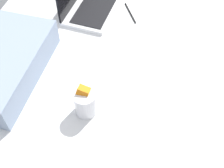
% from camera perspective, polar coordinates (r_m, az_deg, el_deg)
% --- Properties ---
extents(bed_mattress, '(1.80, 1.40, 0.18)m').
position_cam_1_polar(bed_mattress, '(1.48, 1.49, 4.17)').
color(bed_mattress, white).
rests_on(bed_mattress, ground).
extents(laptop, '(0.34, 0.25, 0.23)m').
position_cam_1_polar(laptop, '(1.62, -4.95, 15.31)').
color(laptop, silver).
rests_on(laptop, bed_mattress).
extents(snack_cup, '(0.09, 0.09, 0.14)m').
position_cam_1_polar(snack_cup, '(1.16, -5.26, -3.55)').
color(snack_cup, silver).
rests_on(snack_cup, bed_mattress).
extents(charger_cable, '(0.15, 0.10, 0.01)m').
position_cam_1_polar(charger_cable, '(1.62, 3.55, 13.59)').
color(charger_cable, black).
rests_on(charger_cable, bed_mattress).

